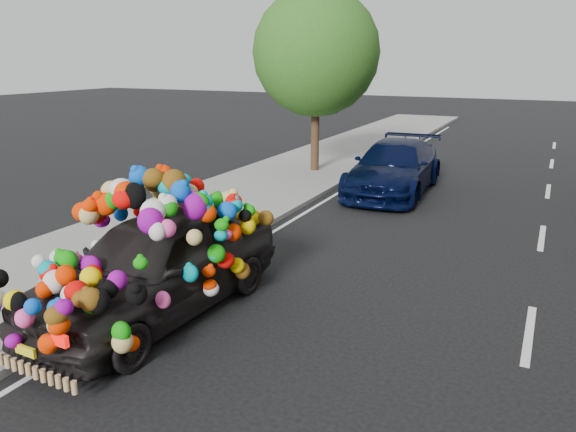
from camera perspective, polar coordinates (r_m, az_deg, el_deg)
name	(u,v)px	position (r m, az deg, el deg)	size (l,w,h in m)	color
ground	(303,291)	(9.73, 1.52, -7.66)	(100.00, 100.00, 0.00)	black
sidewalk	(110,252)	(11.99, -17.63, -3.50)	(4.00, 60.00, 0.12)	gray
kerb	(189,267)	(10.80, -9.98, -5.09)	(0.15, 60.00, 0.13)	gray
lane_markings	(529,334)	(9.03, 23.28, -10.95)	(6.00, 50.00, 0.01)	silver
tree_near_sidewalk	(316,52)	(19.15, 2.87, 16.26)	(4.20, 4.20, 6.13)	#332114
plush_art_car	(155,242)	(8.81, -13.31, -2.60)	(2.50, 5.00, 2.25)	black
navy_sedan	(394,167)	(16.83, 10.75, 4.87)	(2.11, 5.19, 1.51)	black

